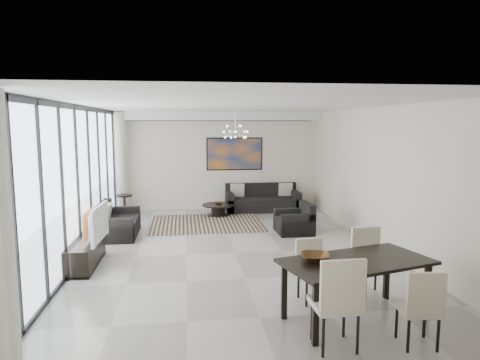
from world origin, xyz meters
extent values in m
cube|color=#A8A39B|center=(0.00, 0.00, 0.01)|extent=(6.00, 9.00, 0.02)
cube|color=white|center=(0.00, 0.00, 2.89)|extent=(6.00, 9.00, 0.02)
cube|color=beige|center=(0.00, 4.49, 1.45)|extent=(6.00, 0.02, 2.90)
cube|color=beige|center=(0.00, -4.49, 1.45)|extent=(6.00, 0.02, 2.90)
cube|color=beige|center=(2.99, 0.00, 1.45)|extent=(0.02, 9.00, 2.90)
cube|color=white|center=(-2.98, 0.00, 1.45)|extent=(0.01, 8.95, 2.85)
cube|color=black|center=(-2.94, 0.00, 2.85)|extent=(0.04, 8.95, 0.10)
cube|color=black|center=(-2.94, 0.00, 0.03)|extent=(0.04, 8.95, 0.06)
cube|color=black|center=(-2.94, -3.00, 1.45)|extent=(0.04, 0.05, 2.88)
cube|color=black|center=(-2.94, -2.00, 1.45)|extent=(0.04, 0.05, 2.88)
cube|color=black|center=(-2.94, -1.00, 1.45)|extent=(0.04, 0.05, 2.88)
cube|color=black|center=(-2.94, 0.00, 1.45)|extent=(0.04, 0.05, 2.88)
cube|color=black|center=(-2.94, 1.00, 1.45)|extent=(0.04, 0.05, 2.88)
cube|color=black|center=(-2.94, 2.00, 1.45)|extent=(0.04, 0.05, 2.88)
cube|color=black|center=(-2.94, 3.00, 1.45)|extent=(0.04, 0.05, 2.88)
cube|color=black|center=(-2.94, 4.00, 1.45)|extent=(0.04, 0.05, 2.88)
cylinder|color=silver|center=(-2.80, 4.15, 1.45)|extent=(0.36, 0.36, 2.85)
cube|color=white|center=(0.00, 4.30, 2.77)|extent=(5.98, 0.40, 0.26)
cube|color=#BB691A|center=(0.50, 4.47, 1.65)|extent=(1.68, 0.04, 0.98)
cylinder|color=silver|center=(0.30, 2.50, 2.62)|extent=(0.02, 0.02, 0.55)
sphere|color=silver|center=(0.30, 2.50, 2.35)|extent=(0.12, 0.12, 0.12)
cube|color=black|center=(-0.44, 2.60, 0.01)|extent=(2.84, 2.19, 0.01)
cylinder|color=black|center=(-0.07, 3.53, 0.29)|extent=(0.89, 0.89, 0.04)
cylinder|color=black|center=(-0.07, 3.53, 0.14)|extent=(0.39, 0.39, 0.28)
cylinder|color=black|center=(-0.07, 3.53, 0.01)|extent=(0.63, 0.63, 0.03)
imported|color=brown|center=(-0.06, 3.57, 0.35)|extent=(0.25, 0.25, 0.07)
cube|color=black|center=(1.28, 4.02, 0.19)|extent=(2.14, 0.88, 0.39)
cube|color=black|center=(1.28, 4.37, 0.58)|extent=(2.14, 0.18, 0.39)
cube|color=black|center=(0.30, 4.02, 0.28)|extent=(0.18, 0.88, 0.56)
cube|color=black|center=(2.26, 4.02, 0.28)|extent=(0.18, 0.88, 0.56)
cube|color=black|center=(-2.50, 1.64, 0.19)|extent=(0.84, 1.50, 0.37)
cube|color=black|center=(-2.84, 1.64, 0.56)|extent=(0.17, 1.50, 0.37)
cube|color=black|center=(-2.50, 0.98, 0.27)|extent=(0.84, 0.17, 0.54)
cube|color=black|center=(-2.50, 2.31, 0.27)|extent=(0.84, 0.17, 0.54)
cube|color=black|center=(1.55, 1.39, 0.18)|extent=(0.82, 0.86, 0.35)
cube|color=black|center=(1.87, 1.40, 0.53)|extent=(0.18, 0.84, 0.35)
cube|color=black|center=(1.54, 1.73, 0.26)|extent=(0.80, 0.18, 0.51)
cube|color=black|center=(1.56, 1.05, 0.26)|extent=(0.80, 0.18, 0.51)
cylinder|color=black|center=(-2.65, 3.78, 0.58)|extent=(0.43, 0.43, 0.04)
cylinder|color=black|center=(-2.65, 3.78, 0.28)|extent=(0.06, 0.06, 0.54)
cylinder|color=black|center=(-2.65, 3.78, 0.02)|extent=(0.30, 0.30, 0.03)
cube|color=black|center=(-2.76, -0.43, 0.23)|extent=(0.42, 1.49, 0.47)
imported|color=gray|center=(-2.60, -0.46, 0.78)|extent=(0.19, 1.10, 0.63)
cube|color=black|center=(1.23, -3.07, 0.78)|extent=(2.11, 1.45, 0.04)
cube|color=black|center=(0.51, -3.66, 0.38)|extent=(0.07, 0.07, 0.76)
cube|color=black|center=(0.31, -2.94, 0.38)|extent=(0.07, 0.07, 0.76)
cube|color=black|center=(2.16, -3.19, 0.38)|extent=(0.07, 0.07, 0.76)
cube|color=black|center=(1.95, -2.48, 0.38)|extent=(0.07, 0.07, 0.76)
cube|color=beige|center=(0.72, -3.71, 0.51)|extent=(0.52, 0.52, 0.07)
cube|color=beige|center=(0.72, -3.94, 0.80)|extent=(0.51, 0.07, 0.62)
cylinder|color=black|center=(0.52, -3.52, 0.24)|extent=(0.04, 0.04, 0.48)
cylinder|color=black|center=(0.92, -3.91, 0.24)|extent=(0.04, 0.04, 0.48)
cube|color=beige|center=(1.68, -3.79, 0.43)|extent=(0.47, 0.47, 0.06)
cube|color=beige|center=(1.67, -3.98, 0.67)|extent=(0.43, 0.09, 0.52)
cylinder|color=black|center=(1.53, -3.61, 0.20)|extent=(0.04, 0.04, 0.40)
cylinder|color=black|center=(1.84, -3.98, 0.20)|extent=(0.04, 0.04, 0.40)
cube|color=beige|center=(0.85, -2.45, 0.41)|extent=(0.45, 0.45, 0.05)
cube|color=beige|center=(0.83, -2.27, 0.64)|extent=(0.41, 0.09, 0.50)
cylinder|color=black|center=(1.03, -2.59, 0.19)|extent=(0.04, 0.04, 0.38)
cylinder|color=black|center=(0.68, -2.30, 0.19)|extent=(0.04, 0.04, 0.38)
cube|color=beige|center=(1.76, -2.36, 0.46)|extent=(0.50, 0.50, 0.06)
cube|color=beige|center=(1.75, -2.17, 0.72)|extent=(0.46, 0.09, 0.56)
cylinder|color=black|center=(1.96, -2.53, 0.22)|extent=(0.04, 0.04, 0.43)
cylinder|color=black|center=(1.57, -2.20, 0.22)|extent=(0.04, 0.04, 0.43)
imported|color=brown|center=(0.69, -3.03, 0.85)|extent=(0.43, 0.43, 0.09)
camera|label=1|loc=(-0.93, -8.18, 2.55)|focal=32.00mm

